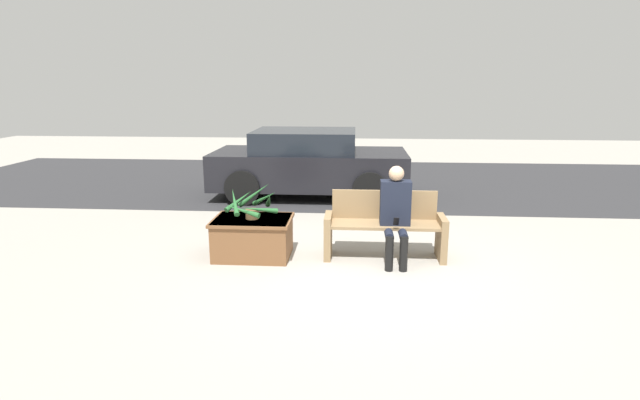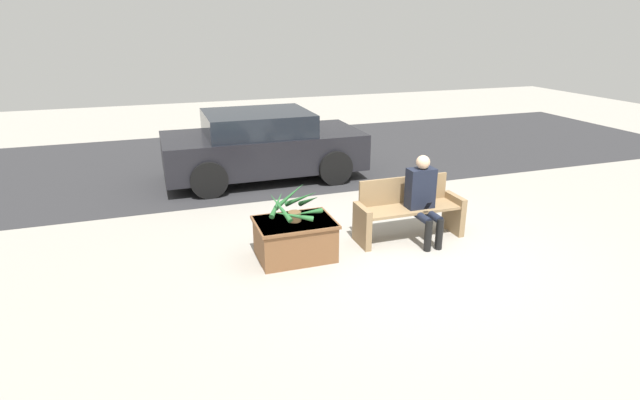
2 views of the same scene
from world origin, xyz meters
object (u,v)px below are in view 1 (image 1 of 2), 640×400
at_px(parked_car, 309,163).
at_px(potted_plant, 252,204).
at_px(bench, 384,226).
at_px(planter_box, 253,236).
at_px(person_seated, 396,210).

bearing_deg(parked_car, potted_plant, -96.28).
distance_m(bench, planter_box, 1.77).
relative_size(person_seated, parked_car, 0.32).
bearing_deg(planter_box, bench, 4.08).
height_order(planter_box, potted_plant, potted_plant).
bearing_deg(potted_plant, planter_box, -83.18).
xyz_separation_m(person_seated, planter_box, (-1.89, 0.05, -0.41)).
bearing_deg(parked_car, planter_box, -96.26).
xyz_separation_m(planter_box, potted_plant, (-0.00, 0.00, 0.44)).
relative_size(person_seated, potted_plant, 1.71).
relative_size(potted_plant, parked_car, 0.19).
distance_m(bench, parked_car, 3.87).
xyz_separation_m(bench, planter_box, (-1.76, -0.13, -0.14)).
bearing_deg(planter_box, potted_plant, 96.82).
bearing_deg(bench, parked_car, 110.52).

